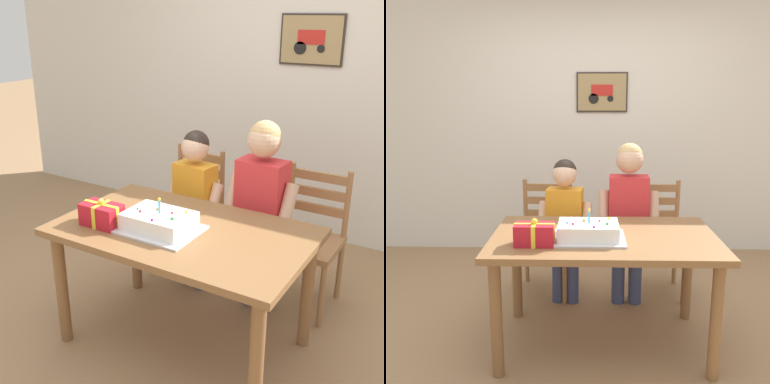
% 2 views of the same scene
% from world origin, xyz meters
% --- Properties ---
extents(ground_plane, '(20.00, 20.00, 0.00)m').
position_xyz_m(ground_plane, '(0.00, 0.00, 0.00)').
color(ground_plane, '#997551').
extents(back_wall, '(6.40, 0.11, 2.60)m').
position_xyz_m(back_wall, '(0.00, 1.88, 1.30)').
color(back_wall, silver).
rests_on(back_wall, ground).
extents(dining_table, '(1.39, 0.86, 0.75)m').
position_xyz_m(dining_table, '(0.00, 0.00, 0.64)').
color(dining_table, brown).
rests_on(dining_table, ground).
extents(birthday_cake, '(0.44, 0.34, 0.19)m').
position_xyz_m(birthday_cake, '(-0.10, -0.09, 0.79)').
color(birthday_cake, silver).
rests_on(birthday_cake, dining_table).
extents(gift_box_red_large, '(0.23, 0.14, 0.16)m').
position_xyz_m(gift_box_red_large, '(-0.41, -0.20, 0.81)').
color(gift_box_red_large, red).
rests_on(gift_box_red_large, dining_table).
extents(chair_left, '(0.45, 0.45, 0.92)m').
position_xyz_m(chair_left, '(-0.45, 0.80, 0.47)').
color(chair_left, '#996B42').
rests_on(chair_left, ground).
extents(chair_right, '(0.42, 0.42, 0.92)m').
position_xyz_m(chair_right, '(0.46, 0.80, 0.47)').
color(chair_right, '#996B42').
rests_on(chair_right, ground).
extents(child_older, '(0.46, 0.27, 1.26)m').
position_xyz_m(child_older, '(0.20, 0.58, 0.77)').
color(child_older, '#38426B').
rests_on(child_older, ground).
extents(child_younger, '(0.43, 0.25, 1.14)m').
position_xyz_m(child_younger, '(-0.28, 0.58, 0.69)').
color(child_younger, '#38426B').
rests_on(child_younger, ground).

